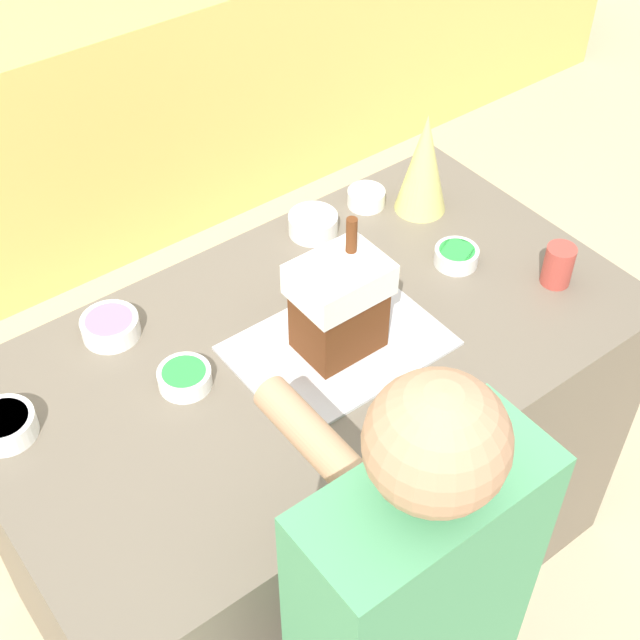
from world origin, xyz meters
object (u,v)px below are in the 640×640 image
candy_bowl_far_left (366,197)px  baking_tray (338,346)px  candy_bowl_center_rear (110,326)px  gingerbread_house (339,304)px  decorative_tree (424,163)px  candy_bowl_behind_tray (185,377)px  candy_bowl_near_tray_left (4,425)px  candy_bowl_beside_tree (313,223)px  mug (558,265)px  candy_bowl_near_tray_right (456,256)px

candy_bowl_far_left → baking_tray: bearing=-136.0°
baking_tray → candy_bowl_center_rear: 0.52m
gingerbread_house → decorative_tree: gingerbread_house is taller
gingerbread_house → candy_bowl_behind_tray: gingerbread_house is taller
candy_bowl_center_rear → candy_bowl_near_tray_left: candy_bowl_near_tray_left is taller
candy_bowl_beside_tree → gingerbread_house: bearing=-119.1°
decorative_tree → candy_bowl_center_rear: (-0.88, 0.07, -0.11)m
baking_tray → candy_bowl_center_rear: (-0.39, 0.34, 0.02)m
decorative_tree → mug: 0.43m
candy_bowl_far_left → candy_bowl_behind_tray: size_ratio=0.86×
candy_bowl_far_left → candy_bowl_near_tray_left: (-1.08, -0.15, 0.00)m
candy_bowl_near_tray_right → candy_bowl_beside_tree: bearing=123.9°
candy_bowl_near_tray_left → candy_bowl_far_left: bearing=8.2°
candy_bowl_center_rear → baking_tray: bearing=-41.7°
decorative_tree → mug: bearing=-81.4°
candy_bowl_far_left → candy_bowl_center_rear: bearing=-177.9°
candy_bowl_far_left → candy_bowl_behind_tray: (-0.72, -0.26, -0.00)m
gingerbread_house → candy_bowl_center_rear: gingerbread_house is taller
baking_tray → candy_bowl_center_rear: bearing=138.3°
gingerbread_house → candy_bowl_behind_tray: 0.37m
gingerbread_house → mug: size_ratio=3.02×
candy_bowl_near_tray_left → candy_bowl_beside_tree: 0.91m
candy_bowl_center_rear → candy_bowl_near_tray_right: 0.85m
candy_bowl_near_tray_left → candy_bowl_beside_tree: bearing=9.2°
candy_bowl_center_rear → candy_bowl_near_tray_right: (0.80, -0.29, -0.00)m
candy_bowl_center_rear → candy_bowl_behind_tray: bearing=-76.7°
baking_tray → candy_bowl_near_tray_right: size_ratio=4.22×
candy_bowl_far_left → candy_bowl_near_tray_right: size_ratio=0.92×
candy_bowl_near_tray_left → candy_bowl_center_rear: bearing=22.5°
decorative_tree → candy_bowl_far_left: (-0.10, 0.10, -0.12)m
candy_bowl_near_tray_left → candy_bowl_behind_tray: (0.36, -0.11, -0.00)m
baking_tray → candy_bowl_near_tray_right: candy_bowl_near_tray_right is taller
candy_bowl_near_tray_right → mug: size_ratio=1.04×
candy_bowl_near_tray_left → candy_bowl_near_tray_right: 1.12m
candy_bowl_far_left → candy_bowl_beside_tree: (-0.18, -0.01, 0.00)m
gingerbread_house → candy_bowl_center_rear: 0.53m
gingerbread_house → mug: bearing=-14.6°
decorative_tree → candy_bowl_center_rear: size_ratio=2.13×
mug → gingerbread_house: bearing=165.4°
candy_bowl_near_tray_right → candy_bowl_beside_tree: 0.37m
decorative_tree → mug: decorative_tree is taller
candy_bowl_far_left → candy_bowl_near_tray_right: 0.32m
candy_bowl_center_rear → candy_bowl_near_tray_right: size_ratio=1.21×
decorative_tree → candy_bowl_far_left: size_ratio=2.80×
candy_bowl_near_tray_left → mug: (1.25, -0.36, 0.02)m
decorative_tree → candy_bowl_near_tray_right: bearing=-109.8°
gingerbread_house → candy_bowl_far_left: size_ratio=3.16×
baking_tray → candy_bowl_behind_tray: candy_bowl_behind_tray is taller
candy_bowl_far_left → mug: mug is taller
candy_bowl_far_left → candy_bowl_near_tray_left: candy_bowl_near_tray_left is taller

